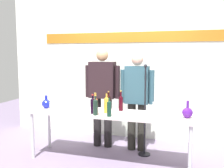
% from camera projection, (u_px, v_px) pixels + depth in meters
% --- Properties ---
extents(ground_plane, '(10.00, 10.00, 0.00)m').
position_uv_depth(ground_plane, '(109.00, 161.00, 3.99)').
color(ground_plane, slate).
extents(back_wall, '(5.10, 0.11, 3.00)m').
position_uv_depth(back_wall, '(129.00, 62.00, 5.03)').
color(back_wall, white).
rests_on(back_wall, ground).
extents(display_table, '(2.53, 0.60, 0.78)m').
position_uv_depth(display_table, '(109.00, 116.00, 3.91)').
color(display_table, silver).
rests_on(display_table, ground).
extents(decanter_blue_left, '(0.14, 0.14, 0.21)m').
position_uv_depth(decanter_blue_left, '(46.00, 104.00, 4.20)').
color(decanter_blue_left, '#1923AD').
rests_on(decanter_blue_left, display_table).
extents(decanter_blue_right, '(0.15, 0.15, 0.24)m').
position_uv_depth(decanter_blue_right, '(187.00, 112.00, 3.55)').
color(decanter_blue_right, '#521B8A').
rests_on(decanter_blue_right, display_table).
extents(presenter_left, '(0.64, 0.22, 1.76)m').
position_uv_depth(presenter_left, '(102.00, 91.00, 4.53)').
color(presenter_left, black).
rests_on(presenter_left, ground).
extents(presenter_right, '(0.59, 0.22, 1.68)m').
position_uv_depth(presenter_right, '(137.00, 96.00, 4.35)').
color(presenter_right, black).
rests_on(presenter_right, ground).
extents(wine_bottle_0, '(0.07, 0.07, 0.30)m').
position_uv_depth(wine_bottle_0, '(95.00, 106.00, 3.71)').
color(wine_bottle_0, '#1B2F24').
rests_on(wine_bottle_0, display_table).
extents(wine_bottle_1, '(0.07, 0.07, 0.29)m').
position_uv_depth(wine_bottle_1, '(109.00, 108.00, 3.63)').
color(wine_bottle_1, '#123425').
rests_on(wine_bottle_1, display_table).
extents(wine_bottle_2, '(0.07, 0.07, 0.32)m').
position_uv_depth(wine_bottle_2, '(121.00, 102.00, 4.00)').
color(wine_bottle_2, '#36050F').
rests_on(wine_bottle_2, display_table).
extents(wine_bottle_3, '(0.07, 0.07, 0.30)m').
position_uv_depth(wine_bottle_3, '(109.00, 102.00, 4.09)').
color(wine_bottle_3, black).
rests_on(wine_bottle_3, display_table).
extents(wine_bottle_4, '(0.06, 0.06, 0.29)m').
position_uv_depth(wine_bottle_4, '(93.00, 105.00, 3.80)').
color(wine_bottle_4, black).
rests_on(wine_bottle_4, display_table).
extents(wine_bottle_5, '(0.08, 0.08, 0.32)m').
position_uv_depth(wine_bottle_5, '(107.00, 104.00, 3.84)').
color(wine_bottle_5, gold).
rests_on(wine_bottle_5, display_table).
extents(wine_bottle_6, '(0.07, 0.07, 0.30)m').
position_uv_depth(wine_bottle_6, '(95.00, 104.00, 3.90)').
color(wine_bottle_6, '#D4622A').
rests_on(wine_bottle_6, display_table).
extents(wine_glass_left_0, '(0.06, 0.06, 0.16)m').
position_uv_depth(wine_glass_left_0, '(73.00, 100.00, 4.31)').
color(wine_glass_left_0, white).
rests_on(wine_glass_left_0, display_table).
extents(wine_glass_left_1, '(0.07, 0.07, 0.16)m').
position_uv_depth(wine_glass_left_1, '(83.00, 104.00, 3.96)').
color(wine_glass_left_1, white).
rests_on(wine_glass_left_1, display_table).
extents(wine_glass_left_2, '(0.07, 0.07, 0.15)m').
position_uv_depth(wine_glass_left_2, '(68.00, 106.00, 3.86)').
color(wine_glass_left_2, white).
rests_on(wine_glass_left_2, display_table).
extents(wine_glass_left_3, '(0.06, 0.06, 0.14)m').
position_uv_depth(wine_glass_left_3, '(67.00, 101.00, 4.31)').
color(wine_glass_left_3, white).
rests_on(wine_glass_left_3, display_table).
extents(wine_glass_left_4, '(0.06, 0.06, 0.15)m').
position_uv_depth(wine_glass_left_4, '(61.00, 104.00, 4.02)').
color(wine_glass_left_4, white).
rests_on(wine_glass_left_4, display_table).
extents(wine_glass_left_5, '(0.06, 0.06, 0.14)m').
position_uv_depth(wine_glass_left_5, '(51.00, 105.00, 4.00)').
color(wine_glass_left_5, white).
rests_on(wine_glass_left_5, display_table).
extents(wine_glass_right_0, '(0.07, 0.07, 0.14)m').
position_uv_depth(wine_glass_right_0, '(173.00, 113.00, 3.45)').
color(wine_glass_right_0, white).
rests_on(wine_glass_right_0, display_table).
extents(wine_glass_right_1, '(0.06, 0.06, 0.16)m').
position_uv_depth(wine_glass_right_1, '(158.00, 106.00, 3.82)').
color(wine_glass_right_1, white).
rests_on(wine_glass_right_1, display_table).
extents(wine_glass_right_2, '(0.06, 0.06, 0.16)m').
position_uv_depth(wine_glass_right_2, '(154.00, 105.00, 3.91)').
color(wine_glass_right_2, white).
rests_on(wine_glass_right_2, display_table).
extents(microphone_stand, '(0.20, 0.20, 1.51)m').
position_uv_depth(microphone_stand, '(145.00, 125.00, 4.17)').
color(microphone_stand, black).
rests_on(microphone_stand, ground).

